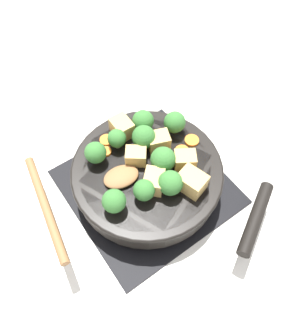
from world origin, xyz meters
TOP-DOWN VIEW (x-y plane):
  - ground_plane at (0.00, 0.00)m, footprint 2.40×2.40m
  - front_burner_grate at (0.00, 0.00)m, footprint 0.31×0.31m
  - skillet_pan at (0.00, -0.00)m, footprint 0.32×0.39m
  - wooden_spoon at (-0.13, 0.02)m, footprint 0.21×0.22m
  - tofu_cube_center_large at (0.05, 0.03)m, footprint 0.05×0.05m
  - tofu_cube_near_handle at (0.04, -0.08)m, footprint 0.05×0.06m
  - tofu_cube_east_chunk at (-0.01, 0.03)m, footprint 0.05×0.05m
  - tofu_cube_west_chunk at (-0.01, -0.04)m, footprint 0.06×0.06m
  - tofu_cube_back_piece at (0.06, -0.04)m, footprint 0.05×0.05m
  - tofu_cube_front_piece at (0.01, 0.10)m, footprint 0.04×0.05m
  - broccoli_floret_near_spoon at (-0.02, 0.08)m, footprint 0.04×0.04m
  - broccoli_floret_center_top at (0.01, -0.06)m, footprint 0.05×0.05m
  - broccoli_floret_east_rim at (0.02, -0.02)m, footprint 0.05×0.05m
  - broccoli_floret_west_rim at (-0.04, -0.05)m, footprint 0.04×0.04m
  - broccoli_floret_north_edge at (-0.09, -0.04)m, footprint 0.04×0.04m
  - broccoli_floret_south_cluster at (0.03, 0.05)m, footprint 0.05×0.05m
  - broccoli_floret_mid_floret at (-0.07, 0.07)m, footprint 0.04×0.04m
  - broccoli_floret_small_inner at (0.05, 0.08)m, footprint 0.04×0.04m
  - broccoli_floret_tall_stem at (0.10, 0.04)m, footprint 0.04×0.04m
  - carrot_slice_orange_thin at (-0.05, 0.08)m, footprint 0.02×0.02m
  - carrot_slice_near_center at (0.11, -0.00)m, footprint 0.03×0.03m
  - carrot_slice_edge_slice at (0.08, -0.01)m, footprint 0.03×0.03m
  - carrot_slice_under_broccoli at (-0.03, 0.10)m, footprint 0.03×0.03m

SIDE VIEW (x-z plane):
  - ground_plane at x=0.00m, z-range 0.00..0.00m
  - front_burner_grate at x=0.00m, z-range 0.00..0.03m
  - skillet_pan at x=0.00m, z-range 0.03..0.08m
  - carrot_slice_orange_thin at x=-0.05m, z-range 0.08..0.08m
  - carrot_slice_near_center at x=0.11m, z-range 0.08..0.08m
  - carrot_slice_edge_slice at x=0.08m, z-range 0.08..0.08m
  - carrot_slice_under_broccoli at x=-0.03m, z-range 0.08..0.08m
  - wooden_spoon at x=-0.13m, z-range 0.08..0.09m
  - tofu_cube_east_chunk at x=-0.01m, z-range 0.08..0.11m
  - tofu_cube_back_piece at x=0.06m, z-range 0.08..0.11m
  - tofu_cube_center_large at x=0.05m, z-range 0.08..0.11m
  - tofu_cube_west_chunk at x=-0.01m, z-range 0.08..0.11m
  - tofu_cube_front_piece at x=0.01m, z-range 0.08..0.11m
  - tofu_cube_near_handle at x=0.04m, z-range 0.08..0.12m
  - broccoli_floret_near_spoon at x=-0.02m, z-range 0.08..0.12m
  - broccoli_floret_west_rim at x=-0.04m, z-range 0.08..0.13m
  - broccoli_floret_mid_floret at x=-0.07m, z-range 0.08..0.13m
  - broccoli_floret_north_edge at x=-0.09m, z-range 0.08..0.13m
  - broccoli_floret_small_inner at x=0.05m, z-range 0.08..0.13m
  - broccoli_floret_tall_stem at x=0.10m, z-range 0.08..0.13m
  - broccoli_floret_center_top at x=0.01m, z-range 0.08..0.13m
  - broccoli_floret_south_cluster at x=0.03m, z-range 0.08..0.13m
  - broccoli_floret_east_rim at x=0.02m, z-range 0.08..0.13m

